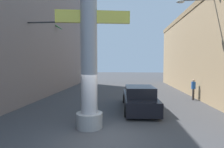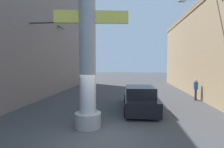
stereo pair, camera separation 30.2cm
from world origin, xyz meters
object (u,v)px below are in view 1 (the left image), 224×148
Objects in this scene: palm_tree_mid_left at (48,50)px; pedestrian_mid_right at (193,88)px; neon_sign_pole at (89,20)px; car_lead at (139,99)px; street_lamp at (211,41)px; traffic_light_mast at (42,45)px.

palm_tree_mid_left is 4.29× the size of pedestrian_mid_right.
car_lead is at bearing 53.86° from neon_sign_pole.
neon_sign_pole reaches higher than street_lamp.
traffic_light_mast is 0.82× the size of palm_tree_mid_left.
street_lamp reaches higher than pedestrian_mid_right.
palm_tree_mid_left is (-1.84, 4.95, 0.10)m from traffic_light_mast.
pedestrian_mid_right reaches higher than car_lead.
palm_tree_mid_left is (-13.81, 4.49, -0.15)m from street_lamp.
palm_tree_mid_left is at bearing 170.34° from pedestrian_mid_right.
palm_tree_mid_left is at bearing 110.37° from traffic_light_mast.
neon_sign_pole is 10.84m from pedestrian_mid_right.
car_lead is at bearing -165.24° from street_lamp.
pedestrian_mid_right is (-0.26, 2.19, -3.58)m from street_lamp.
pedestrian_mid_right is at bearing 96.82° from street_lamp.
car_lead is 11.21m from palm_tree_mid_left.
palm_tree_mid_left is 14.16m from pedestrian_mid_right.
palm_tree_mid_left is at bearing 161.98° from street_lamp.
car_lead is at bearing -143.41° from pedestrian_mid_right.
street_lamp is 1.24× the size of traffic_light_mast.
traffic_light_mast is at bearing -167.28° from pedestrian_mid_right.
neon_sign_pole is 1.39× the size of street_lamp.
street_lamp is 4.39× the size of pedestrian_mid_right.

